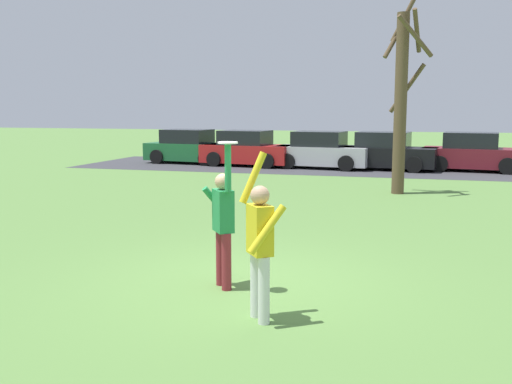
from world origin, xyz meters
name	(u,v)px	position (x,y,z in m)	size (l,w,h in m)	color
ground_plane	(244,281)	(0.00, 0.00, 0.00)	(120.00, 120.00, 0.00)	#567F3D
person_catcher	(223,220)	(-0.19, -0.36, 0.98)	(0.54, 0.58, 2.08)	maroon
person_defender	(260,241)	(0.66, -1.48, 0.98)	(0.63, 0.66, 2.04)	silver
frisbee_disc	(228,143)	(-0.05, -0.54, 2.09)	(0.27, 0.27, 0.02)	white
parked_car_green	(189,148)	(-8.14, 17.56, 0.73)	(4.28, 2.39, 1.59)	#1E6633
parked_car_red	(247,150)	(-5.13, 17.06, 0.73)	(4.28, 2.39, 1.59)	red
parked_car_silver	(322,151)	(-1.73, 16.93, 0.73)	(4.28, 2.39, 1.59)	#BCBCC1
parked_car_black	(386,152)	(0.97, 17.09, 0.73)	(4.28, 2.39, 1.59)	black
parked_car_maroon	(473,153)	(4.49, 17.52, 0.73)	(4.28, 2.39, 1.59)	maroon
parking_strip	(320,167)	(-1.86, 17.22, 0.00)	(21.38, 6.40, 0.01)	#38383D
bare_tree_tall	(401,96)	(1.81, 10.00, 2.92)	(1.48, 1.61, 5.81)	brown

